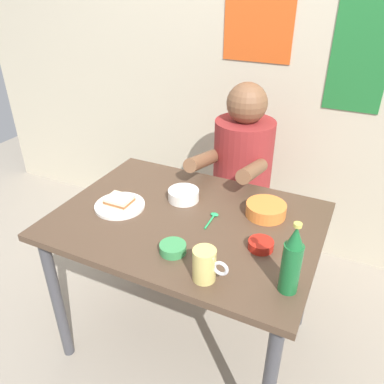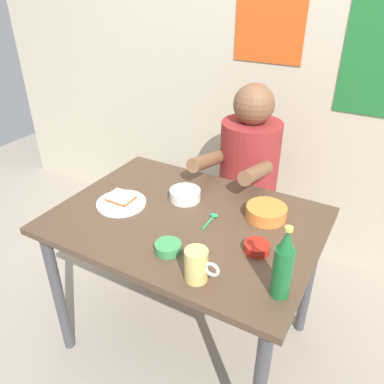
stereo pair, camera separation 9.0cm
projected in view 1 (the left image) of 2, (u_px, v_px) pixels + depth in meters
ground_plane at (188, 336)px, 1.99m from camera, size 6.00×6.00×0.00m
wall_back at (269, 41)px, 2.15m from camera, size 4.40×0.09×2.60m
dining_table at (187, 236)px, 1.66m from camera, size 1.10×0.80×0.74m
stool at (238, 220)px, 2.29m from camera, size 0.34×0.34×0.45m
person_seated at (242, 158)px, 2.07m from camera, size 0.33×0.56×0.72m
plate_orange at (120, 206)px, 1.68m from camera, size 0.22×0.22×0.01m
sandwich at (119, 201)px, 1.67m from camera, size 0.11×0.09×0.04m
beer_mug at (205, 265)px, 1.27m from camera, size 0.13×0.08×0.12m
beer_bottle at (292, 261)px, 1.19m from camera, size 0.06×0.06×0.26m
sambal_bowl_red at (261, 244)px, 1.43m from camera, size 0.10×0.10×0.03m
rice_bowl_white at (184, 194)px, 1.73m from camera, size 0.14×0.14×0.05m
dip_bowl_green at (173, 248)px, 1.41m from camera, size 0.10×0.10×0.03m
soup_bowl_orange at (266, 209)px, 1.62m from camera, size 0.17×0.17×0.05m
spoon at (213, 217)px, 1.61m from camera, size 0.04×0.12×0.01m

